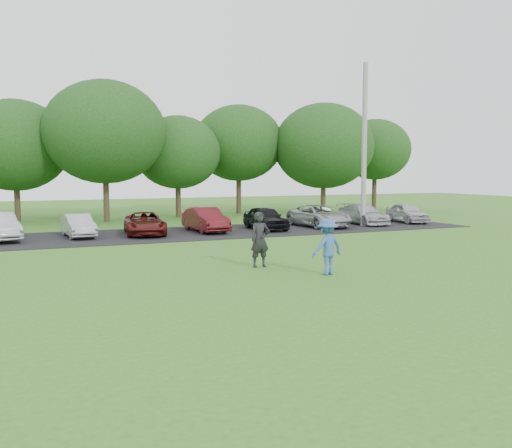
{
  "coord_description": "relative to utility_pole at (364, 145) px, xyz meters",
  "views": [
    {
      "loc": [
        -7.96,
        -14.21,
        3.11
      ],
      "look_at": [
        0.0,
        3.5,
        1.3
      ],
      "focal_mm": 40.0,
      "sensor_mm": 36.0,
      "label": 1
    }
  ],
  "objects": [
    {
      "name": "parked_cars",
      "position": [
        -9.86,
        0.73,
        -3.92
      ],
      "size": [
        30.47,
        4.51,
        1.25
      ],
      "color": "black",
      "rests_on": "parking_lot"
    },
    {
      "name": "parking_lot",
      "position": [
        -10.62,
        0.56,
        -4.52
      ],
      "size": [
        32.0,
        6.5,
        0.03
      ],
      "primitive_type": "cube",
      "color": "black",
      "rests_on": "ground"
    },
    {
      "name": "camera_bystander",
      "position": [
        -10.97,
        -10.02,
        -3.63
      ],
      "size": [
        0.66,
        0.45,
        1.79
      ],
      "color": "black",
      "rests_on": "ground"
    },
    {
      "name": "tree_row",
      "position": [
        -9.11,
        10.32,
        0.38
      ],
      "size": [
        42.39,
        9.85,
        8.64
      ],
      "color": "#38281C",
      "rests_on": "ground"
    },
    {
      "name": "utility_pole",
      "position": [
        0.0,
        0.0,
        0.0
      ],
      "size": [
        0.28,
        0.28,
        9.06
      ],
      "primitive_type": "cylinder",
      "color": "gray",
      "rests_on": "ground"
    },
    {
      "name": "ground",
      "position": [
        -10.62,
        -12.44,
        -4.53
      ],
      "size": [
        100.0,
        100.0,
        0.0
      ],
      "primitive_type": "plane",
      "color": "#326D1F",
      "rests_on": "ground"
    },
    {
      "name": "frisbee_player",
      "position": [
        -9.69,
        -12.08,
        -3.68
      ],
      "size": [
        1.19,
        0.82,
        2.04
      ],
      "color": "#385D9D",
      "rests_on": "ground"
    }
  ]
}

